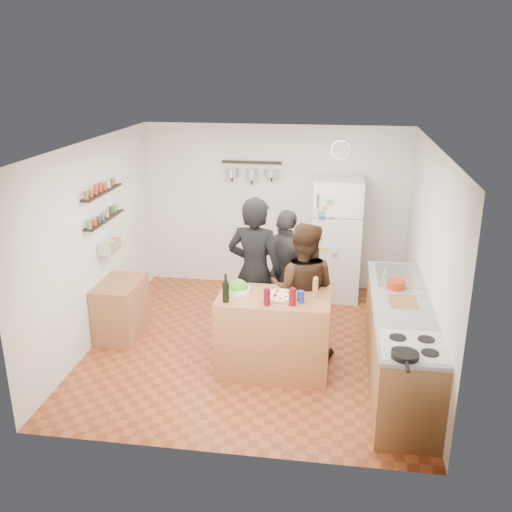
% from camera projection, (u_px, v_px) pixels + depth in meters
% --- Properties ---
extents(room_shell, '(4.20, 4.20, 4.20)m').
position_uv_depth(room_shell, '(259.00, 241.00, 7.11)').
color(room_shell, brown).
rests_on(room_shell, ground).
extents(prep_island, '(1.25, 0.72, 0.91)m').
position_uv_depth(prep_island, '(274.00, 333.00, 6.46)').
color(prep_island, '#A6683C').
rests_on(prep_island, floor).
extents(pizza_board, '(0.42, 0.34, 0.02)m').
position_uv_depth(pizza_board, '(281.00, 297.00, 6.28)').
color(pizza_board, olive).
rests_on(pizza_board, prep_island).
extents(pizza, '(0.34, 0.34, 0.02)m').
position_uv_depth(pizza, '(281.00, 295.00, 6.28)').
color(pizza, beige).
rests_on(pizza, pizza_board).
extents(salad_bowl, '(0.28, 0.28, 0.06)m').
position_uv_depth(salad_bowl, '(238.00, 290.00, 6.41)').
color(salad_bowl, silver).
rests_on(salad_bowl, prep_island).
extents(wine_bottle, '(0.08, 0.08, 0.23)m').
position_uv_depth(wine_bottle, '(226.00, 292.00, 6.14)').
color(wine_bottle, black).
rests_on(wine_bottle, prep_island).
extents(wine_glass_near, '(0.07, 0.07, 0.18)m').
position_uv_depth(wine_glass_near, '(267.00, 297.00, 6.07)').
color(wine_glass_near, '#500617').
rests_on(wine_glass_near, prep_island).
extents(wine_glass_far, '(0.08, 0.08, 0.19)m').
position_uv_depth(wine_glass_far, '(292.00, 297.00, 6.07)').
color(wine_glass_far, '#61080F').
rests_on(wine_glass_far, prep_island).
extents(pepper_mill, '(0.06, 0.06, 0.19)m').
position_uv_depth(pepper_mill, '(315.00, 289.00, 6.27)').
color(pepper_mill, olive).
rests_on(pepper_mill, prep_island).
extents(salt_canister, '(0.08, 0.08, 0.13)m').
position_uv_depth(salt_canister, '(300.00, 297.00, 6.14)').
color(salt_canister, navy).
rests_on(salt_canister, prep_island).
extents(person_left, '(0.76, 0.57, 1.89)m').
position_uv_depth(person_left, '(255.00, 273.00, 6.92)').
color(person_left, black).
rests_on(person_left, floor).
extents(person_center, '(0.86, 0.70, 1.65)m').
position_uv_depth(person_center, '(303.00, 290.00, 6.70)').
color(person_center, black).
rests_on(person_center, floor).
extents(person_back, '(1.03, 0.84, 1.64)m').
position_uv_depth(person_back, '(286.00, 273.00, 7.25)').
color(person_back, '#2C2927').
rests_on(person_back, floor).
extents(counter_run, '(0.63, 2.63, 0.90)m').
position_uv_depth(counter_run, '(400.00, 343.00, 6.26)').
color(counter_run, '#9E7042').
rests_on(counter_run, floor).
extents(stove_top, '(0.60, 0.62, 0.02)m').
position_uv_depth(stove_top, '(413.00, 346.00, 5.22)').
color(stove_top, white).
rests_on(stove_top, counter_run).
extents(skillet, '(0.25, 0.25, 0.05)m').
position_uv_depth(skillet, '(405.00, 355.00, 5.00)').
color(skillet, black).
rests_on(skillet, stove_top).
extents(sink, '(0.50, 0.80, 0.03)m').
position_uv_depth(sink, '(397.00, 276.00, 6.90)').
color(sink, silver).
rests_on(sink, counter_run).
extents(cutting_board, '(0.30, 0.40, 0.02)m').
position_uv_depth(cutting_board, '(403.00, 303.00, 6.16)').
color(cutting_board, '#9B6838').
rests_on(cutting_board, counter_run).
extents(red_bowl, '(0.22, 0.22, 0.09)m').
position_uv_depth(red_bowl, '(396.00, 285.00, 6.50)').
color(red_bowl, '#9E2A12').
rests_on(red_bowl, counter_run).
extents(fridge, '(0.70, 0.68, 1.80)m').
position_uv_depth(fridge, '(337.00, 239.00, 8.37)').
color(fridge, white).
rests_on(fridge, floor).
extents(wall_clock, '(0.30, 0.03, 0.30)m').
position_uv_depth(wall_clock, '(341.00, 150.00, 8.26)').
color(wall_clock, silver).
rests_on(wall_clock, back_wall).
extents(spice_shelf_lower, '(0.12, 1.00, 0.02)m').
position_uv_depth(spice_shelf_lower, '(105.00, 220.00, 7.12)').
color(spice_shelf_lower, black).
rests_on(spice_shelf_lower, left_wall).
extents(spice_shelf_upper, '(0.12, 1.00, 0.02)m').
position_uv_depth(spice_shelf_upper, '(102.00, 192.00, 7.01)').
color(spice_shelf_upper, black).
rests_on(spice_shelf_upper, left_wall).
extents(produce_basket, '(0.18, 0.35, 0.14)m').
position_uv_depth(produce_basket, '(109.00, 246.00, 7.23)').
color(produce_basket, silver).
rests_on(produce_basket, left_wall).
extents(side_table, '(0.50, 0.80, 0.73)m').
position_uv_depth(side_table, '(121.00, 309.00, 7.31)').
color(side_table, '#996240').
rests_on(side_table, floor).
extents(pot_rack, '(0.90, 0.04, 0.04)m').
position_uv_depth(pot_rack, '(252.00, 162.00, 8.44)').
color(pot_rack, black).
rests_on(pot_rack, back_wall).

